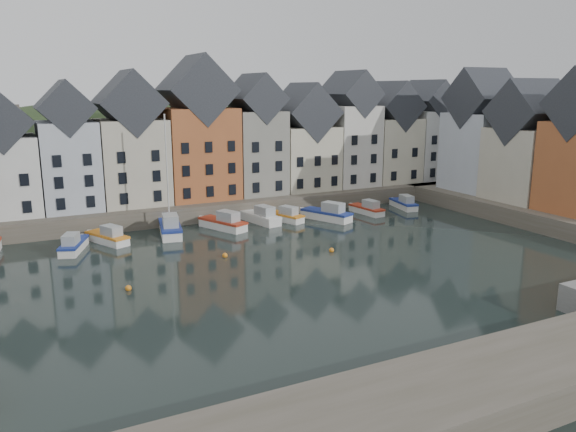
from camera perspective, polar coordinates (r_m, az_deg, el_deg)
ground at (r=48.40m, az=1.37°, el=-6.05°), size 260.00×260.00×0.00m
far_quay at (r=75.09m, az=-9.40°, el=1.42°), size 90.00×16.00×2.00m
right_quay at (r=74.31m, az=26.29°, el=0.12°), size 14.00×54.00×2.00m
hillside at (r=104.38m, az=-13.29°, el=-6.29°), size 153.60×70.40×64.00m
far_terrace at (r=73.07m, az=-6.73°, el=7.43°), size 72.37×8.16×17.78m
right_terrace at (r=75.52m, az=23.37°, el=6.68°), size 8.30×24.25×16.36m
mooring_buoys at (r=51.40m, az=-5.39°, el=-4.79°), size 20.50×5.50×0.50m
boat_b at (r=59.06m, az=-20.98°, el=-2.78°), size 3.53×5.74×2.11m
boat_c at (r=60.90m, az=-17.80°, el=-2.07°), size 3.91×5.80×2.15m
boat_d at (r=62.52m, az=-11.88°, el=-1.13°), size 3.43×7.22×13.25m
boat_e at (r=64.12m, az=-6.53°, el=-0.72°), size 4.28×6.52×2.40m
boat_f at (r=66.80m, az=-2.74°, el=-0.11°), size 3.14×6.43×2.37m
boat_g at (r=67.63m, az=-0.34°, el=-0.00°), size 3.54×5.66×2.08m
boat_h at (r=68.28m, az=4.08°, el=0.19°), size 4.50×6.76×2.50m
boat_i at (r=72.20m, az=8.07°, el=0.69°), size 2.23×5.51×2.06m
boat_j at (r=76.39m, az=11.71°, el=1.22°), size 2.65×5.62×2.07m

